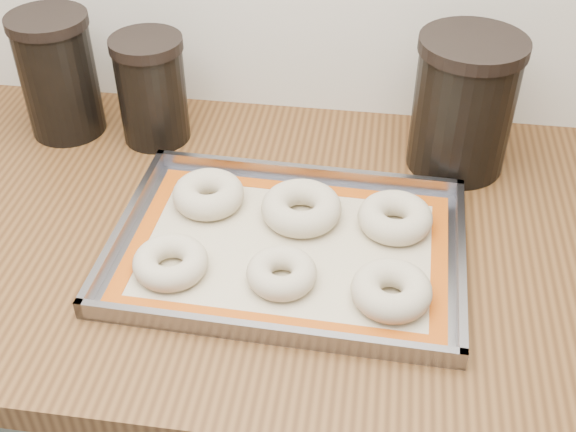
% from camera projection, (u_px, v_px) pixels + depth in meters
% --- Properties ---
extents(cabinet, '(3.00, 0.65, 0.86)m').
position_uv_depth(cabinet, '(301.00, 429.00, 1.30)').
color(cabinet, slate).
rests_on(cabinet, floor).
extents(countertop, '(3.06, 0.68, 0.04)m').
position_uv_depth(countertop, '(305.00, 240.00, 1.01)').
color(countertop, brown).
rests_on(countertop, cabinet).
extents(baking_tray, '(0.47, 0.34, 0.03)m').
position_uv_depth(baking_tray, '(288.00, 247.00, 0.96)').
color(baking_tray, gray).
rests_on(baking_tray, countertop).
extents(baking_mat, '(0.43, 0.30, 0.00)m').
position_uv_depth(baking_mat, '(288.00, 248.00, 0.96)').
color(baking_mat, '#C6B793').
rests_on(baking_mat, baking_tray).
extents(bagel_front_left, '(0.11, 0.11, 0.03)m').
position_uv_depth(bagel_front_left, '(171.00, 262.00, 0.92)').
color(bagel_front_left, beige).
rests_on(bagel_front_left, baking_mat).
extents(bagel_front_mid, '(0.09, 0.09, 0.03)m').
position_uv_depth(bagel_front_mid, '(282.00, 273.00, 0.90)').
color(bagel_front_mid, beige).
rests_on(bagel_front_mid, baking_mat).
extents(bagel_front_right, '(0.12, 0.12, 0.04)m').
position_uv_depth(bagel_front_right, '(391.00, 290.00, 0.87)').
color(bagel_front_right, beige).
rests_on(bagel_front_right, baking_mat).
extents(bagel_back_left, '(0.10, 0.10, 0.04)m').
position_uv_depth(bagel_back_left, '(208.00, 194.00, 1.02)').
color(bagel_back_left, beige).
rests_on(bagel_back_left, baking_mat).
extents(bagel_back_mid, '(0.14, 0.14, 0.04)m').
position_uv_depth(bagel_back_mid, '(301.00, 208.00, 1.00)').
color(bagel_back_mid, beige).
rests_on(bagel_back_mid, baking_mat).
extents(bagel_back_right, '(0.11, 0.11, 0.04)m').
position_uv_depth(bagel_back_right, '(395.00, 217.00, 0.98)').
color(bagel_back_right, beige).
rests_on(bagel_back_right, baking_mat).
extents(canister_left, '(0.12, 0.12, 0.20)m').
position_uv_depth(canister_left, '(58.00, 75.00, 1.14)').
color(canister_left, black).
rests_on(canister_left, countertop).
extents(canister_mid, '(0.11, 0.11, 0.17)m').
position_uv_depth(canister_mid, '(152.00, 89.00, 1.13)').
color(canister_mid, black).
rests_on(canister_mid, countertop).
extents(canister_right, '(0.15, 0.15, 0.21)m').
position_uv_depth(canister_right, '(464.00, 104.00, 1.06)').
color(canister_right, black).
rests_on(canister_right, countertop).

